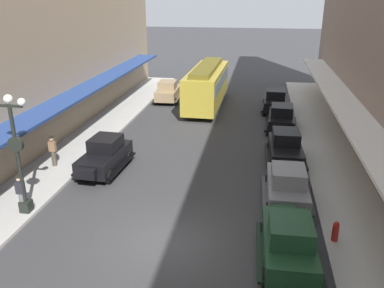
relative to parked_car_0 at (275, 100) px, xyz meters
name	(u,v)px	position (x,y,z in m)	size (l,w,h in m)	color
ground_plane	(166,243)	(-4.53, -19.03, -0.94)	(200.00, 200.00, 0.00)	#38383A
sidewalk_right	(372,262)	(2.97, -19.03, -0.87)	(3.00, 60.00, 0.15)	#B7B5AD
parked_car_0	(275,100)	(0.00, 0.00, 0.00)	(2.19, 4.28, 1.84)	black
parked_car_1	(289,240)	(-0.02, -19.51, 0.00)	(2.24, 4.30, 1.84)	#193D23
parked_car_2	(287,185)	(0.16, -15.15, 0.00)	(2.18, 4.28, 1.84)	slate
parked_car_3	(286,147)	(0.31, -10.46, 0.00)	(2.26, 4.30, 1.84)	black
parked_car_4	(281,117)	(0.31, -4.63, 0.00)	(2.27, 4.31, 1.84)	black
parked_car_5	(105,154)	(-9.22, -13.11, 0.00)	(2.30, 4.32, 1.84)	black
parked_car_6	(168,91)	(-9.15, 1.74, 0.00)	(2.26, 4.30, 1.84)	#997F5B
streetcar	(207,84)	(-5.60, 0.64, 0.96)	(2.69, 9.64, 3.46)	gold
lamp_post_with_clock	(17,150)	(-10.93, -17.99, 2.04)	(1.42, 0.44, 5.16)	black
fire_hydrant	(335,231)	(1.82, -18.02, -0.38)	(0.24, 0.24, 0.82)	#B21E19
pedestrian_0	(53,151)	(-12.09, -13.27, 0.07)	(0.36, 0.28, 1.67)	#4C4238
pedestrian_1	(21,193)	(-11.07, -17.99, 0.07)	(0.36, 0.28, 1.67)	slate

